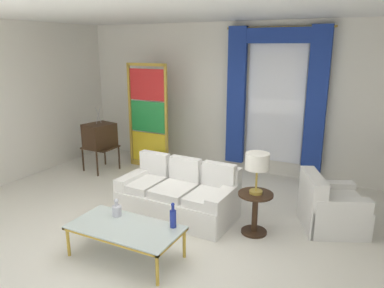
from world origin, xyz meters
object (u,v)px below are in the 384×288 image
coffee_table (125,229)px  peacock_figurine (154,163)px  stained_glass_divider (148,119)px  table_lamp_brass (257,163)px  round_side_table (255,209)px  couch_white_long (180,195)px  vintage_tv (100,136)px  armchair_white (329,209)px  bottle_blue_decanter (117,210)px  bottle_crystal_tall (173,217)px

coffee_table → peacock_figurine: size_ratio=2.30×
stained_glass_divider → table_lamp_brass: stained_glass_divider is taller
peacock_figurine → round_side_table: 2.95m
couch_white_long → coffee_table: couch_white_long is taller
vintage_tv → peacock_figurine: vintage_tv is taller
couch_white_long → round_side_table: bearing=-3.6°
armchair_white → round_side_table: size_ratio=1.80×
couch_white_long → armchair_white: size_ratio=1.67×
bottle_blue_decanter → bottle_crystal_tall: 0.81m
armchair_white → coffee_table: bearing=-137.9°
round_side_table → bottle_crystal_tall: bearing=-124.0°
bottle_blue_decanter → armchair_white: armchair_white is taller
couch_white_long → table_lamp_brass: (1.23, -0.08, 0.72)m
couch_white_long → table_lamp_brass: 1.43m
coffee_table → bottle_crystal_tall: 0.61m
coffee_table → round_side_table: size_ratio=2.32×
bottle_crystal_tall → vintage_tv: vintage_tv is taller
coffee_table → vintage_tv: 3.46m
coffee_table → stained_glass_divider: bearing=118.7°
bottle_crystal_tall → couch_white_long: bearing=115.0°
bottle_crystal_tall → coffee_table: bearing=-154.6°
couch_white_long → bottle_blue_decanter: (-0.28, -1.18, 0.19)m
peacock_figurine → table_lamp_brass: (2.58, -1.43, 0.81)m
bottle_blue_decanter → round_side_table: bearing=36.2°
stained_glass_divider → round_side_table: bearing=-31.2°
couch_white_long → bottle_blue_decanter: couch_white_long is taller
coffee_table → bottle_blue_decanter: 0.35m
peacock_figurine → round_side_table: size_ratio=1.01×
vintage_tv → coffee_table: bearing=-44.6°
bottle_blue_decanter → table_lamp_brass: size_ratio=0.41×
coffee_table → armchair_white: armchair_white is taller
round_side_table → coffee_table: bearing=-133.6°
couch_white_long → round_side_table: 1.23m
coffee_table → vintage_tv: vintage_tv is taller
bottle_crystal_tall → round_side_table: bearing=56.0°
bottle_blue_decanter → bottle_crystal_tall: size_ratio=0.74×
vintage_tv → peacock_figurine: 1.26m
bottle_blue_decanter → vintage_tv: size_ratio=0.18×
bottle_blue_decanter → bottle_crystal_tall: bottle_crystal_tall is taller
armchair_white → table_lamp_brass: bearing=-145.0°
round_side_table → table_lamp_brass: bearing=90.0°
peacock_figurine → table_lamp_brass: bearing=-29.1°
armchair_white → stained_glass_divider: size_ratio=0.49×
stained_glass_divider → peacock_figurine: bearing=-45.0°
vintage_tv → stained_glass_divider: bearing=39.4°
couch_white_long → stained_glass_divider: stained_glass_divider is taller
peacock_figurine → bottle_crystal_tall: bearing=-52.8°
armchair_white → peacock_figurine: 3.57m
couch_white_long → bottle_crystal_tall: couch_white_long is taller
peacock_figurine → couch_white_long: bearing=-45.0°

